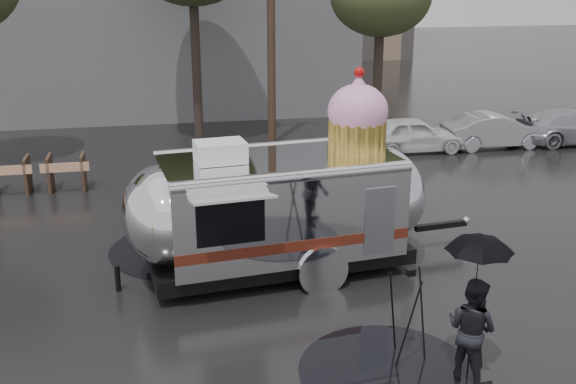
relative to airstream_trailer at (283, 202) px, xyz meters
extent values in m
plane|color=black|center=(-0.89, -3.60, -1.47)|extent=(120.00, 120.00, 0.00)
cylinder|color=black|center=(-1.92, 1.47, -1.46)|extent=(3.39, 3.39, 0.01)
cylinder|color=black|center=(-0.81, 2.14, -1.46)|extent=(1.85, 1.85, 0.01)
cylinder|color=black|center=(-0.31, 2.22, -1.46)|extent=(3.53, 3.53, 0.01)
cylinder|color=black|center=(0.87, -3.99, -1.46)|extent=(2.76, 2.76, 0.01)
cylinder|color=#473323|center=(1.61, 10.40, 3.03)|extent=(0.28, 0.28, 9.00)
cylinder|color=#382D26|center=(-0.89, 11.40, 1.91)|extent=(0.32, 0.32, 6.75)
cylinder|color=#382D26|center=(5.11, 9.40, 1.23)|extent=(0.32, 0.32, 5.40)
cube|color=#473323|center=(-5.99, 6.40, -0.97)|extent=(0.08, 0.80, 1.00)
cube|color=#E5590C|center=(-6.44, 6.02, -0.72)|extent=(1.30, 0.04, 0.25)
cube|color=#473323|center=(-5.39, 6.40, -0.97)|extent=(0.08, 0.80, 1.00)
cube|color=#473323|center=(-4.49, 6.40, -0.97)|extent=(0.08, 0.80, 1.00)
cube|color=#E5590C|center=(-4.94, 6.02, -0.72)|extent=(1.30, 0.04, 0.25)
imported|color=silver|center=(6.11, 8.40, -0.77)|extent=(4.00, 1.80, 1.40)
imported|color=#B2B2B7|center=(9.11, 8.40, -0.77)|extent=(4.00, 1.80, 1.40)
imported|color=#B2B2B7|center=(12.11, 8.40, -0.75)|extent=(4.20, 1.80, 1.44)
cube|color=silver|center=(-0.10, -0.01, 0.00)|extent=(4.84, 2.91, 1.88)
ellipsoid|color=silver|center=(2.19, 0.25, 0.00)|extent=(1.83, 2.57, 1.88)
ellipsoid|color=silver|center=(-2.38, -0.26, 0.00)|extent=(1.83, 2.57, 1.88)
cube|color=black|center=(-0.10, -0.01, -1.10)|extent=(5.43, 2.67, 0.31)
cylinder|color=black|center=(0.54, -1.02, -1.10)|extent=(0.75, 0.31, 0.73)
cylinder|color=black|center=(0.30, 1.12, -1.10)|extent=(0.75, 0.31, 0.73)
cylinder|color=silver|center=(0.56, -1.16, -1.05)|extent=(1.01, 0.22, 1.00)
cube|color=black|center=(3.64, 0.42, -0.94)|extent=(1.26, 0.27, 0.13)
sphere|color=silver|center=(4.27, 0.49, -0.89)|extent=(0.19, 0.19, 0.17)
cylinder|color=black|center=(-3.32, -0.37, -1.21)|extent=(0.12, 0.12, 0.52)
cube|color=#521C11|center=(0.04, -1.20, -0.47)|extent=(4.58, 0.55, 0.21)
cube|color=#521C11|center=(-0.23, 1.19, -0.47)|extent=(4.58, 0.55, 0.21)
cube|color=black|center=(-1.21, -1.35, 0.15)|extent=(1.25, 0.17, 0.84)
cube|color=#A5A29A|center=(-1.18, -1.60, 0.68)|extent=(1.51, 0.68, 0.15)
cube|color=silver|center=(1.70, -1.02, -0.16)|extent=(0.63, 0.10, 1.36)
cube|color=white|center=(-1.24, -0.13, 1.15)|extent=(1.01, 0.78, 0.40)
cylinder|color=gold|center=(1.57, 0.18, 1.25)|extent=(1.20, 1.20, 0.63)
ellipsoid|color=#FFAFD7|center=(1.57, 0.18, 1.75)|extent=(1.34, 1.34, 1.09)
cone|color=#FFAFD7|center=(1.57, 0.18, 2.30)|extent=(0.58, 0.58, 0.42)
sphere|color=red|center=(1.57, 0.18, 2.53)|extent=(0.23, 0.23, 0.21)
imported|color=black|center=(2.01, -4.41, -0.64)|extent=(0.80, 0.91, 1.65)
imported|color=black|center=(2.01, -4.41, 0.49)|extent=(1.19, 1.19, 0.81)
cylinder|color=black|center=(2.01, -4.41, -0.64)|extent=(0.02, 0.02, 1.65)
cylinder|color=black|center=(1.54, -3.66, -0.72)|extent=(0.09, 0.34, 1.51)
cylinder|color=black|center=(1.10, -3.51, -0.72)|extent=(0.27, 0.24, 1.51)
cylinder|color=black|center=(1.19, -3.96, -0.72)|extent=(0.33, 0.13, 1.51)
cube|color=black|center=(1.28, -3.71, 0.04)|extent=(0.15, 0.13, 0.11)
camera|label=1|loc=(-2.41, -12.55, 4.46)|focal=42.00mm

